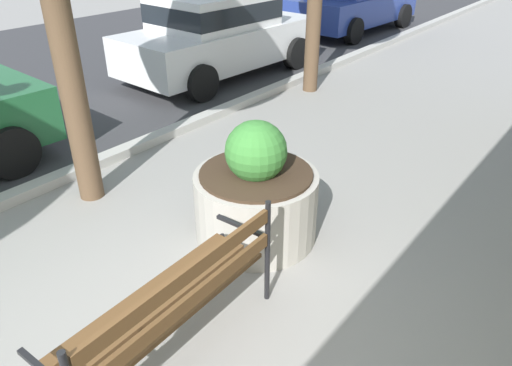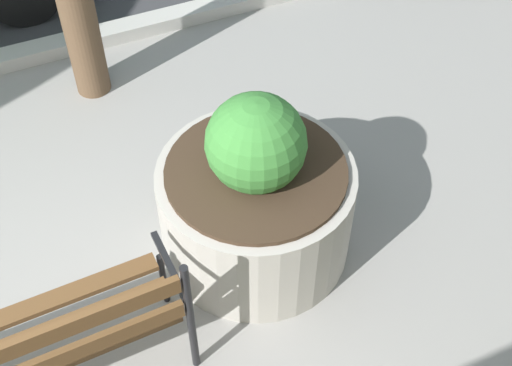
% 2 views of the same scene
% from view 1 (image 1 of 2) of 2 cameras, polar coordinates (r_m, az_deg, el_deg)
% --- Properties ---
extents(ground_plane, '(80.00, 80.00, 0.00)m').
position_cam_1_polar(ground_plane, '(3.80, -12.03, -19.60)').
color(ground_plane, gray).
extents(park_bench, '(1.82, 0.60, 0.95)m').
position_cam_1_polar(park_bench, '(3.39, -9.81, -13.50)').
color(park_bench, brown).
rests_on(park_bench, ground).
extents(concrete_planter, '(1.19, 1.19, 1.22)m').
position_cam_1_polar(concrete_planter, '(4.62, 0.00, -1.64)').
color(concrete_planter, '#A8A399').
rests_on(concrete_planter, ground).
extents(parked_car_white, '(4.17, 2.07, 1.56)m').
position_cam_1_polar(parked_car_white, '(9.72, -4.51, 17.38)').
color(parked_car_white, silver).
rests_on(parked_car_white, ground).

